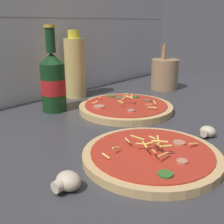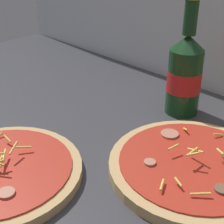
% 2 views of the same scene
% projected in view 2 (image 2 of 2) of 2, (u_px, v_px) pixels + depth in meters
% --- Properties ---
extents(counter_slab, '(1.60, 0.90, 0.03)m').
position_uv_depth(counter_slab, '(84.00, 183.00, 0.58)').
color(counter_slab, '#38383D').
rests_on(counter_slab, ground).
extents(pizza_near, '(0.27, 0.27, 0.05)m').
position_uv_depth(pizza_near, '(0.00, 172.00, 0.57)').
color(pizza_near, tan).
rests_on(pizza_near, counter_slab).
extents(pizza_far, '(0.29, 0.29, 0.05)m').
position_uv_depth(pizza_far, '(193.00, 166.00, 0.58)').
color(pizza_far, tan).
rests_on(pizza_far, counter_slab).
extents(beer_bottle, '(0.07, 0.07, 0.25)m').
position_uv_depth(beer_bottle, '(185.00, 73.00, 0.74)').
color(beer_bottle, '#143819').
rests_on(beer_bottle, counter_slab).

